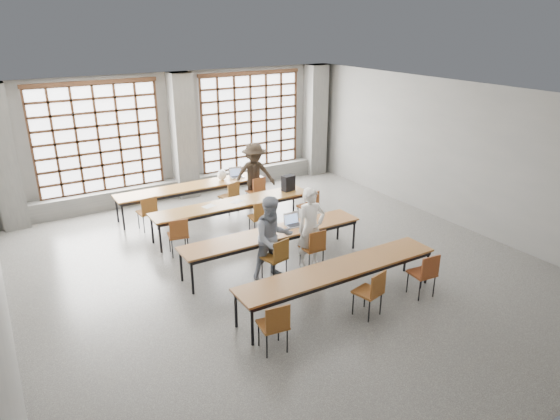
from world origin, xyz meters
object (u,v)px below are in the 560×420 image
object	(u,v)px
chair_back_right	(257,189)
laptop_back	(236,175)
chair_near_mid	(372,289)
green_box	(269,229)
student_male	(311,228)
chair_mid_left	(178,233)
student_back	(254,175)
chair_back_mid	(231,194)
mouse	(312,222)
backpack	(288,183)
chair_front_right	(314,245)
chair_mid_right	(310,204)
plastic_bag	(222,175)
desk_row_c	(273,235)
chair_near_right	(425,271)
desk_row_d	(340,271)
chair_near_left	(275,323)
phone	(283,231)
chair_mid_centre	(260,215)
desk_row_a	(192,188)
desk_row_b	(233,205)
red_pouch	(273,322)
chair_front_left	(277,255)
student_female	(273,238)
chair_back_left	(148,210)
laptop_front	(293,222)

from	to	relation	value
chair_back_right	laptop_back	bearing A→B (deg)	108.53
chair_near_mid	green_box	xyz separation A→B (m)	(-0.49, 2.67, 0.24)
student_male	green_box	size ratio (longest dim) A/B	6.87
chair_mid_left	student_back	bearing A→B (deg)	32.66
chair_back_mid	green_box	distance (m)	3.08
mouse	student_male	bearing A→B (deg)	-126.10
backpack	student_back	bearing A→B (deg)	97.64
chair_mid_left	chair_front_right	bearing A→B (deg)	-43.41
chair_mid_right	mouse	size ratio (longest dim) A/B	8.98
chair_back_right	plastic_bag	distance (m)	1.04
desk_row_c	chair_mid_right	size ratio (longest dim) A/B	4.55
chair_near_right	student_male	size ratio (longest dim) A/B	0.51
desk_row_d	chair_near_left	size ratio (longest dim) A/B	4.55
phone	chair_front_right	bearing A→B (deg)	-51.64
chair_mid_centre	green_box	size ratio (longest dim) A/B	3.52
chair_near_right	desk_row_c	bearing A→B (deg)	123.41
desk_row_a	chair_front_right	distance (m)	4.45
chair_mid_left	chair_near_mid	size ratio (longest dim) A/B	1.00
chair_mid_left	plastic_bag	bearing A→B (deg)	47.89
chair_front_right	chair_near_mid	bearing A→B (deg)	-94.72
desk_row_b	red_pouch	world-z (taller)	desk_row_b
desk_row_c	chair_front_left	xyz separation A→B (m)	(-0.28, -0.63, -0.13)
desk_row_a	chair_mid_right	xyz separation A→B (m)	(2.17, -2.33, -0.13)
desk_row_d	student_male	distance (m)	1.53
chair_back_mid	chair_near_left	bearing A→B (deg)	-109.48
chair_mid_centre	student_female	bearing A→B (deg)	-111.73
green_box	red_pouch	size ratio (longest dim) A/B	1.25
chair_back_left	plastic_bag	xyz separation A→B (m)	(2.29, 0.68, 0.34)
chair_back_right	laptop_front	xyz separation A→B (m)	(-0.75, -2.99, 0.25)
desk_row_c	chair_near_mid	bearing A→B (deg)	-80.44
chair_mid_centre	green_box	world-z (taller)	chair_mid_centre
desk_row_b	chair_mid_right	size ratio (longest dim) A/B	4.55
laptop_front	chair_mid_right	bearing A→B (deg)	44.37
laptop_back	red_pouch	xyz separation A→B (m)	(-2.54, -6.35, -0.29)
desk_row_b	phone	bearing A→B (deg)	-86.93
chair_near_mid	plastic_bag	xyz separation A→B (m)	(0.16, 6.37, 0.34)
desk_row_c	desk_row_b	bearing A→B (deg)	88.14
chair_back_right	chair_front_left	world-z (taller)	same
chair_back_left	chair_back_right	distance (m)	3.00
desk_row_b	red_pouch	distance (m)	4.80
plastic_bag	chair_front_left	bearing A→B (deg)	-101.31
green_box	backpack	distance (m)	2.64
chair_back_mid	chair_mid_right	xyz separation A→B (m)	(1.35, -1.70, 0.00)
mouse	chair_near_mid	bearing A→B (deg)	-101.29
chair_back_right	chair_front_left	bearing A→B (deg)	-113.08
chair_back_left	red_pouch	xyz separation A→B (m)	(0.21, -5.61, -0.04)
chair_front_left	student_female	world-z (taller)	student_female
backpack	chair_mid_right	bearing A→B (deg)	-83.17
chair_back_left	mouse	bearing A→B (deg)	-49.70
chair_back_mid	student_female	distance (m)	3.71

